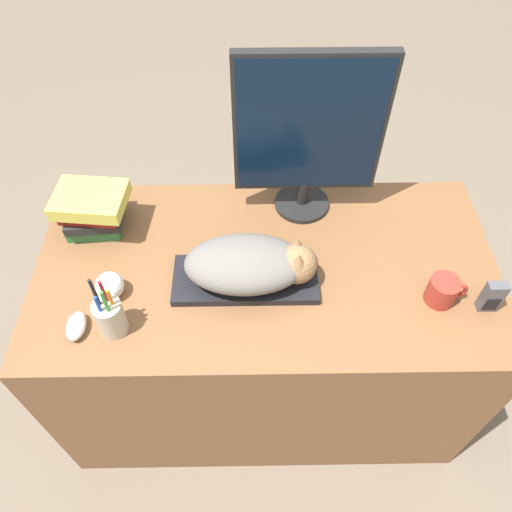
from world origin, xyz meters
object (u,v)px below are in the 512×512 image
at_px(computer_mouse, 76,326).
at_px(pen_cup, 110,316).
at_px(monitor, 309,132).
at_px(cat, 254,264).
at_px(coffee_mug, 443,291).
at_px(phone, 492,297).
at_px(baseball, 110,286).
at_px(book_stack, 93,209).
at_px(keyboard, 245,279).

height_order(computer_mouse, pen_cup, pen_cup).
height_order(monitor, computer_mouse, monitor).
bearing_deg(cat, coffee_mug, -7.43).
bearing_deg(phone, coffee_mug, 165.95).
height_order(cat, monitor, monitor).
bearing_deg(monitor, phone, -40.08).
xyz_separation_m(cat, computer_mouse, (-0.47, -0.15, -0.06)).
bearing_deg(computer_mouse, monitor, 36.01).
distance_m(computer_mouse, baseball, 0.14).
bearing_deg(pen_cup, cat, 21.76).
bearing_deg(baseball, coffee_mug, -1.97).
height_order(cat, book_stack, cat).
height_order(keyboard, coffee_mug, coffee_mug).
distance_m(keyboard, cat, 0.08).
distance_m(keyboard, book_stack, 0.51).
distance_m(coffee_mug, book_stack, 1.04).
relative_size(coffee_mug, book_stack, 0.50).
bearing_deg(pen_cup, baseball, 102.50).
bearing_deg(computer_mouse, coffee_mug, 4.94).
bearing_deg(phone, book_stack, 164.15).
bearing_deg(phone, baseball, 176.59).
distance_m(cat, pen_cup, 0.40).
xyz_separation_m(keyboard, computer_mouse, (-0.45, -0.15, 0.01)).
bearing_deg(baseball, book_stack, 108.33).
height_order(monitor, phone, monitor).
bearing_deg(keyboard, phone, -8.40).
relative_size(computer_mouse, baseball, 1.12).
height_order(cat, phone, cat).
bearing_deg(monitor, coffee_mug, -46.13).
relative_size(coffee_mug, pen_cup, 0.53).
bearing_deg(book_stack, cat, -24.56).
bearing_deg(monitor, book_stack, -172.52).
xyz_separation_m(keyboard, book_stack, (-0.46, 0.22, 0.07)).
relative_size(monitor, baseball, 6.76).
relative_size(keyboard, pen_cup, 1.95).
bearing_deg(coffee_mug, phone, -14.05).
height_order(cat, pen_cup, pen_cup).
relative_size(cat, computer_mouse, 4.17).
bearing_deg(phone, pen_cup, -177.10).
relative_size(phone, book_stack, 0.48).
distance_m(cat, computer_mouse, 0.50).
bearing_deg(book_stack, monitor, 7.48).
xyz_separation_m(monitor, book_stack, (-0.64, -0.08, -0.21)).
bearing_deg(keyboard, cat, 0.00).
xyz_separation_m(monitor, baseball, (-0.56, -0.34, -0.25)).
height_order(cat, baseball, cat).
xyz_separation_m(computer_mouse, pen_cup, (0.10, 0.00, 0.04)).
xyz_separation_m(coffee_mug, book_stack, (-1.00, 0.29, 0.04)).
xyz_separation_m(monitor, computer_mouse, (-0.63, -0.46, -0.27)).
relative_size(pen_cup, baseball, 2.69).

